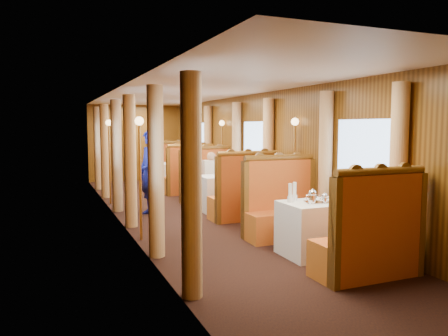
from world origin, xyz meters
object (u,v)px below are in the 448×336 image
banquette_mid_fwd (244,198)px  table_far (178,176)px  tea_tray (318,202)px  teapot_back (311,198)px  banquette_near_aft (283,212)px  table_near (319,228)px  fruit_plate (342,200)px  steward (150,173)px  teapot_right (324,200)px  banquette_mid_aft (208,185)px  banquette_far_aft (169,171)px  passenger (212,173)px  teapot_left (312,198)px  banquette_far_fwd (189,178)px  banquette_near_fwd (369,243)px  rose_vase_mid (224,168)px  table_mid (224,193)px  rose_vase_far (176,157)px

banquette_mid_fwd → table_far: size_ratio=1.28×
tea_tray → teapot_back: bearing=120.0°
table_far → banquette_near_aft: bearing=-90.0°
banquette_near_aft → table_near: bearing=-90.0°
fruit_plate → steward: steward is taller
teapot_right → steward: (-1.54, 3.77, 0.06)m
banquette_mid_aft → table_far: banquette_mid_aft is taller
banquette_far_aft → passenger: bearing=-90.0°
teapot_left → banquette_near_aft: bearing=87.3°
banquette_far_aft → teapot_right: size_ratio=9.98×
banquette_far_fwd → teapot_right: 6.14m
banquette_near_fwd → teapot_back: size_ratio=8.81×
rose_vase_mid → table_mid: bearing=42.0°
teapot_left → teapot_right: size_ratio=1.37×
table_near → banquette_near_fwd: banquette_near_fwd is taller
table_far → teapot_left: size_ratio=5.71×
table_near → banquette_near_aft: banquette_near_aft is taller
table_far → teapot_left: teapot_left is taller
tea_tray → table_near: bearing=39.1°
teapot_back → rose_vase_mid: rose_vase_mid is taller
tea_tray → banquette_far_fwd: bearing=89.3°
table_mid → banquette_mid_fwd: 1.02m
passenger → rose_vase_mid: bearing=-92.4°
table_far → steward: (-1.56, -3.37, 0.49)m
fruit_plate → rose_vase_mid: 3.58m
table_mid → banquette_mid_aft: (0.00, 1.01, 0.05)m
passenger → banquette_near_fwd: bearing=-90.0°
rose_vase_far → banquette_near_fwd: bearing=-89.7°
banquette_mid_fwd → rose_vase_mid: banquette_mid_fwd is taller
banquette_mid_fwd → banquette_far_fwd: size_ratio=1.00×
rose_vase_far → banquette_far_fwd: bearing=-88.0°
table_mid → banquette_mid_fwd: banquette_mid_fwd is taller
banquette_mid_aft → teapot_left: 4.63m
banquette_far_aft → teapot_right: banquette_far_aft is taller
table_far → passenger: 2.76m
table_far → banquette_far_fwd: size_ratio=0.78×
steward → banquette_far_fwd: bearing=125.4°
table_near → banquette_near_fwd: 1.02m
banquette_mid_fwd → fruit_plate: size_ratio=5.57×
teapot_right → teapot_back: 0.20m
banquette_far_aft → banquette_near_aft: bearing=-90.0°
banquette_far_fwd → steward: 2.87m
banquette_far_fwd → banquette_far_aft: (0.00, 2.03, 0.00)m
table_far → steward: bearing=-114.9°
table_near → table_far: same height
teapot_left → fruit_plate: teapot_left is taller
banquette_mid_fwd → banquette_far_fwd: bearing=90.0°
banquette_near_aft → rose_vase_mid: bearing=90.8°
table_mid → passenger: (-0.00, 0.76, 0.37)m
banquette_far_aft → teapot_back: size_ratio=8.81×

